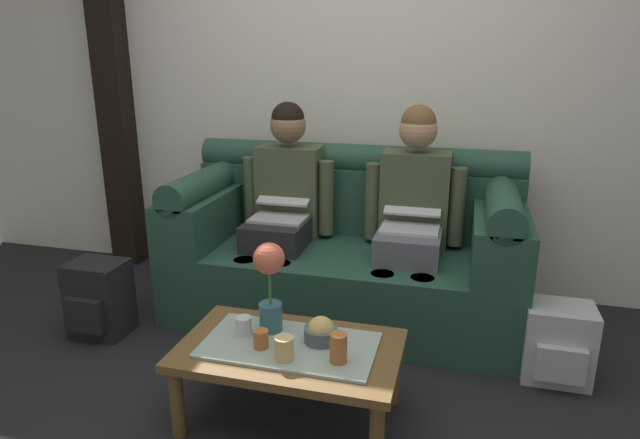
# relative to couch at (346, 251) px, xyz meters

# --- Properties ---
(ground_plane) EXTENTS (14.00, 14.00, 0.00)m
(ground_plane) POSITION_rel_couch_xyz_m (-0.00, -1.17, -0.38)
(ground_plane) COLOR black
(back_wall_patterned) EXTENTS (6.00, 0.12, 2.90)m
(back_wall_patterned) POSITION_rel_couch_xyz_m (-0.00, 0.53, 1.07)
(back_wall_patterned) COLOR silver
(back_wall_patterned) RESTS_ON ground_plane
(timber_pillar) EXTENTS (0.20, 0.20, 2.90)m
(timber_pillar) POSITION_rel_couch_xyz_m (-1.73, 0.41, 1.07)
(timber_pillar) COLOR black
(timber_pillar) RESTS_ON ground_plane
(couch) EXTENTS (1.96, 0.88, 0.96)m
(couch) POSITION_rel_couch_xyz_m (0.00, 0.00, 0.00)
(couch) COLOR #234738
(couch) RESTS_ON ground_plane
(person_left) EXTENTS (0.56, 0.67, 1.22)m
(person_left) POSITION_rel_couch_xyz_m (-0.37, -0.00, 0.28)
(person_left) COLOR #232326
(person_left) RESTS_ON ground_plane
(person_right) EXTENTS (0.56, 0.67, 1.22)m
(person_right) POSITION_rel_couch_xyz_m (0.37, -0.00, 0.28)
(person_right) COLOR #595B66
(person_right) RESTS_ON ground_plane
(coffee_table) EXTENTS (0.90, 0.54, 0.35)m
(coffee_table) POSITION_rel_couch_xyz_m (-0.00, -1.06, -0.08)
(coffee_table) COLOR brown
(coffee_table) RESTS_ON ground_plane
(flower_vase) EXTENTS (0.13, 0.13, 0.39)m
(flower_vase) POSITION_rel_couch_xyz_m (-0.11, -0.97, 0.21)
(flower_vase) COLOR #336672
(flower_vase) RESTS_ON coffee_table
(snack_bowl) EXTENTS (0.14, 0.14, 0.11)m
(snack_bowl) POSITION_rel_couch_xyz_m (0.12, -1.01, 0.02)
(snack_bowl) COLOR #4C5666
(snack_bowl) RESTS_ON coffee_table
(cup_near_left) EXTENTS (0.06, 0.06, 0.08)m
(cup_near_left) POSITION_rel_couch_xyz_m (-0.10, -1.12, 0.01)
(cup_near_left) COLOR #B26633
(cup_near_left) RESTS_ON coffee_table
(cup_near_right) EXTENTS (0.07, 0.07, 0.12)m
(cup_near_right) POSITION_rel_couch_xyz_m (0.22, -1.14, 0.03)
(cup_near_right) COLOR #B26633
(cup_near_right) RESTS_ON coffee_table
(cup_far_center) EXTENTS (0.07, 0.07, 0.08)m
(cup_far_center) POSITION_rel_couch_xyz_m (-0.21, -1.04, 0.02)
(cup_far_center) COLOR silver
(cup_far_center) RESTS_ON coffee_table
(cup_far_left) EXTENTS (0.08, 0.08, 0.09)m
(cup_far_left) POSITION_rel_couch_xyz_m (0.02, -1.18, 0.02)
(cup_far_left) COLOR #DBB77A
(cup_far_left) RESTS_ON coffee_table
(backpack_right) EXTENTS (0.31, 0.28, 0.37)m
(backpack_right) POSITION_rel_couch_xyz_m (1.12, -0.45, -0.19)
(backpack_right) COLOR #B7B7BC
(backpack_right) RESTS_ON ground_plane
(backpack_left) EXTENTS (0.30, 0.28, 0.41)m
(backpack_left) POSITION_rel_couch_xyz_m (-1.24, -0.63, -0.17)
(backpack_left) COLOR black
(backpack_left) RESTS_ON ground_plane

